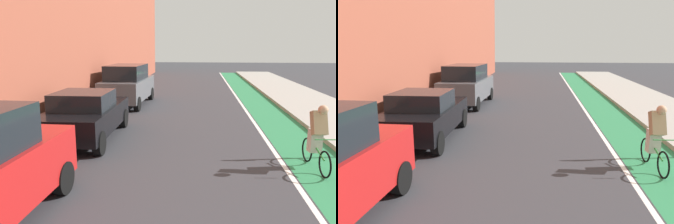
# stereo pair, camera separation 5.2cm
# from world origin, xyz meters

# --- Properties ---
(ground_plane) EXTENTS (84.50, 84.50, 0.00)m
(ground_plane) POSITION_xyz_m (0.00, 15.20, 0.00)
(ground_plane) COLOR #38383D
(bike_lane_paint) EXTENTS (1.60, 38.41, 0.00)m
(bike_lane_paint) POSITION_xyz_m (3.39, 17.20, 0.00)
(bike_lane_paint) COLOR #2D8451
(bike_lane_paint) RESTS_ON ground
(lane_divider_stripe) EXTENTS (0.12, 38.41, 0.00)m
(lane_divider_stripe) POSITION_xyz_m (2.49, 17.20, 0.00)
(lane_divider_stripe) COLOR white
(lane_divider_stripe) RESTS_ON ground
(sidewalk_right) EXTENTS (3.37, 38.41, 0.14)m
(sidewalk_right) POSITION_xyz_m (5.87, 17.20, 0.07)
(sidewalk_right) COLOR #A8A59E
(sidewalk_right) RESTS_ON ground
(parked_sedan_black) EXTENTS (1.97, 4.24, 1.53)m
(parked_sedan_black) POSITION_xyz_m (-3.14, 10.51, 0.78)
(parked_sedan_black) COLOR black
(parked_sedan_black) RESTS_ON ground
(parked_suv_gray) EXTENTS (2.02, 4.39, 1.98)m
(parked_suv_gray) POSITION_xyz_m (-3.14, 16.59, 1.02)
(parked_suv_gray) COLOR #595B60
(parked_suv_gray) RESTS_ON ground
(cyclist_mid) EXTENTS (0.48, 1.67, 1.59)m
(cyclist_mid) POSITION_xyz_m (3.16, 8.54, 0.80)
(cyclist_mid) COLOR black
(cyclist_mid) RESTS_ON ground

